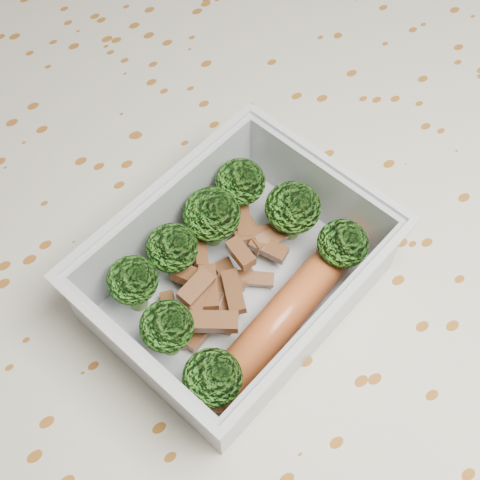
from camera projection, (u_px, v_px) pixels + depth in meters
ground_plane at (238, 475)px, 1.12m from camera, size 4.00×4.00×0.00m
dining_table at (235, 305)px, 0.54m from camera, size 1.40×0.90×0.75m
tablecloth at (235, 277)px, 0.50m from camera, size 1.46×0.96×0.19m
lunch_container at (237, 279)px, 0.43m from camera, size 0.21×0.18×0.06m
broccoli_florets at (226, 254)px, 0.42m from camera, size 0.16×0.14×0.05m
meat_pile at (220, 281)px, 0.43m from camera, size 0.10×0.08×0.03m
sausage at (286, 313)px, 0.42m from camera, size 0.15×0.06×0.03m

